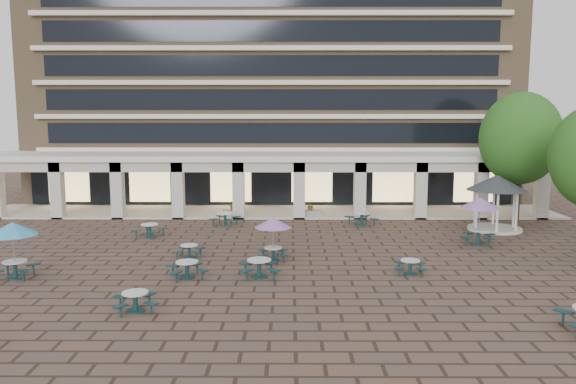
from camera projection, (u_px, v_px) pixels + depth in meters
name	position (u px, v px, depth m)	size (l,w,h in m)	color
ground	(259.00, 265.00, 27.04)	(120.00, 120.00, 0.00)	brown
apartment_building	(274.00, 55.00, 50.58)	(40.00, 15.50, 25.20)	#8C714F
retail_arcade	(270.00, 173.00, 41.30)	(42.00, 6.60, 4.40)	white
picnic_table_0	(135.00, 300.00, 20.63)	(1.93, 1.93, 0.73)	#13383A
picnic_table_2	(259.00, 266.00, 25.01)	(1.97, 1.97, 0.81)	#13383A
picnic_table_4	(13.00, 231.00, 24.62)	(2.17, 2.17, 2.51)	#13383A
picnic_table_5	(187.00, 268.00, 24.88)	(2.03, 2.03, 0.76)	#13383A
picnic_table_6	(273.00, 224.00, 27.70)	(1.87, 1.87, 2.15)	#13383A
picnic_table_7	(410.00, 266.00, 25.49)	(1.64, 1.64, 0.66)	#13383A
picnic_table_8	(150.00, 229.00, 33.33)	(2.07, 2.07, 0.77)	#13383A
picnic_table_9	(189.00, 250.00, 28.48)	(1.56, 1.56, 0.66)	#13383A
picnic_table_11	(480.00, 205.00, 31.25)	(2.27, 2.27, 2.62)	#13383A
picnic_table_12	(225.00, 218.00, 36.90)	(2.09, 2.09, 0.82)	#13383A
picnic_table_13	(362.00, 218.00, 36.86)	(2.24, 2.24, 0.84)	#13383A
gazebo	(496.00, 189.00, 35.03)	(3.71, 3.71, 3.45)	beige
tree_east_c	(521.00, 138.00, 36.47)	(5.23, 5.23, 8.71)	#382916
planter_left	(234.00, 210.00, 39.76)	(1.50, 0.78, 1.31)	#969691
planter_right	(311.00, 211.00, 39.75)	(1.50, 0.65, 1.18)	#969691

